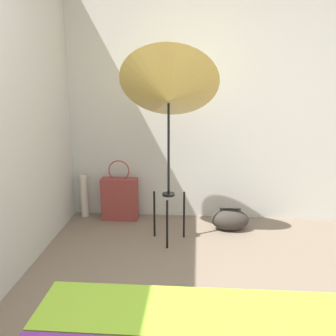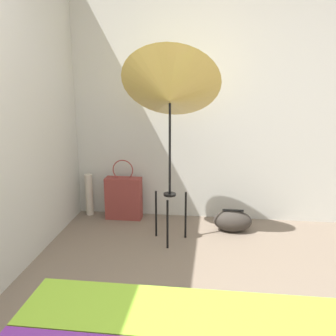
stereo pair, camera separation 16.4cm
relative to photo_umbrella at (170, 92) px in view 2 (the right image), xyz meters
name	(u,v)px [view 2 (the right image)]	position (x,y,z in m)	size (l,w,h in m)	color
wall_back	(218,97)	(0.41, 0.68, -0.09)	(8.00, 0.05, 2.60)	beige
wall_side_left	(3,110)	(-1.13, -0.74, -0.09)	(0.05, 8.00, 2.60)	beige
photo_umbrella	(170,92)	(0.00, 0.00, 0.00)	(0.89, 0.77, 1.80)	black
tote_bag	(124,198)	(-0.56, 0.50, -1.16)	(0.39, 0.15, 0.66)	brown
duffel_bag	(233,221)	(0.60, 0.30, -1.28)	(0.38, 0.22, 0.23)	#332D28
paper_roll	(89,195)	(-0.97, 0.57, -1.16)	(0.08, 0.08, 0.46)	beige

